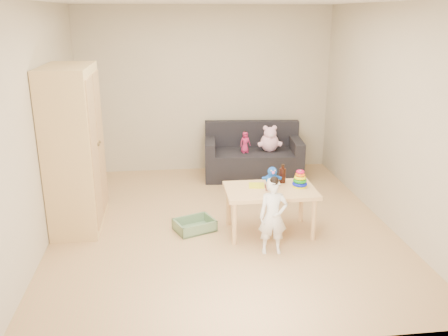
{
  "coord_description": "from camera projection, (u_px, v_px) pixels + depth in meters",
  "views": [
    {
      "loc": [
        -0.62,
        -5.27,
        2.47
      ],
      "look_at": [
        0.05,
        0.25,
        0.65
      ],
      "focal_mm": 38.0,
      "sensor_mm": 36.0,
      "label": 1
    }
  ],
  "objects": [
    {
      "name": "storage_bin",
      "position": [
        195.0,
        225.0,
        5.65
      ],
      "size": [
        0.54,
        0.48,
        0.13
      ],
      "primitive_type": null,
      "rotation": [
        0.0,
        0.0,
        0.38
      ],
      "color": "#688C65",
      "rests_on": "ground"
    },
    {
      "name": "sofa",
      "position": [
        253.0,
        164.0,
        7.46
      ],
      "size": [
        1.56,
        0.88,
        0.42
      ],
      "primitive_type": "cube",
      "rotation": [
        0.0,
        0.0,
        -0.09
      ],
      "color": "black",
      "rests_on": "ground"
    },
    {
      "name": "brown_bottle",
      "position": [
        282.0,
        175.0,
        5.63
      ],
      "size": [
        0.08,
        0.08,
        0.23
      ],
      "color": "black",
      "rests_on": "play_table"
    },
    {
      "name": "room",
      "position": [
        222.0,
        121.0,
        5.41
      ],
      "size": [
        4.5,
        4.5,
        4.5
      ],
      "color": "tan",
      "rests_on": "ground"
    },
    {
      "name": "yellow_book",
      "position": [
        256.0,
        185.0,
        5.54
      ],
      "size": [
        0.2,
        0.2,
        0.01
      ],
      "primitive_type": "cube",
      "rotation": [
        0.0,
        0.0,
        -0.16
      ],
      "color": "yellow",
      "rests_on": "play_table"
    },
    {
      "name": "toddler",
      "position": [
        273.0,
        217.0,
        5.02
      ],
      "size": [
        0.31,
        0.22,
        0.82
      ],
      "primitive_type": "imported",
      "rotation": [
        0.0,
        0.0,
        -0.06
      ],
      "color": "white",
      "rests_on": "ground"
    },
    {
      "name": "wooden_figure",
      "position": [
        267.0,
        187.0,
        5.37
      ],
      "size": [
        0.05,
        0.04,
        0.1
      ],
      "primitive_type": null,
      "rotation": [
        0.0,
        0.0,
        0.21
      ],
      "color": "maroon",
      "rests_on": "play_table"
    },
    {
      "name": "wardrobe",
      "position": [
        74.0,
        148.0,
        5.56
      ],
      "size": [
        0.53,
        1.06,
        1.92
      ],
      "primitive_type": "cube",
      "color": "#E5C47D",
      "rests_on": "ground"
    },
    {
      "name": "doll",
      "position": [
        245.0,
        142.0,
        7.26
      ],
      "size": [
        0.18,
        0.14,
        0.32
      ],
      "primitive_type": "imported",
      "rotation": [
        0.0,
        0.0,
        0.23
      ],
      "color": "#B62259",
      "rests_on": "sofa"
    },
    {
      "name": "blue_plush",
      "position": [
        272.0,
        176.0,
        5.54
      ],
      "size": [
        0.23,
        0.2,
        0.23
      ],
      "primitive_type": null,
      "rotation": [
        0.0,
        0.0,
        -0.32
      ],
      "color": "blue",
      "rests_on": "play_table"
    },
    {
      "name": "play_table",
      "position": [
        270.0,
        211.0,
        5.54
      ],
      "size": [
        1.04,
        0.66,
        0.55
      ],
      "primitive_type": "cube",
      "rotation": [
        0.0,
        0.0,
        -0.0
      ],
      "color": "#EFB883",
      "rests_on": "ground"
    },
    {
      "name": "ring_stacker",
      "position": [
        300.0,
        180.0,
        5.49
      ],
      "size": [
        0.18,
        0.18,
        0.2
      ],
      "color": "#F0FE0D",
      "rests_on": "play_table"
    },
    {
      "name": "pink_bear",
      "position": [
        270.0,
        140.0,
        7.33
      ],
      "size": [
        0.34,
        0.3,
        0.34
      ],
      "primitive_type": null,
      "rotation": [
        0.0,
        0.0,
        -0.16
      ],
      "color": "#FFBBDC",
      "rests_on": "sofa"
    }
  ]
}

